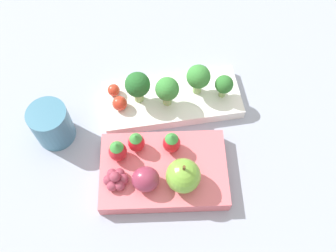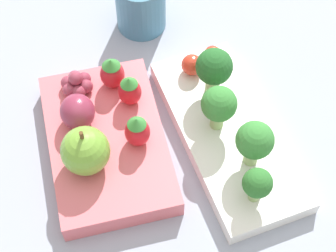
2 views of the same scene
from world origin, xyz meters
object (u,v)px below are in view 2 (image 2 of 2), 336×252
(broccoli_floret_1, at_px, (214,68))
(cherry_tomato_0, at_px, (212,54))
(broccoli_floret_2, at_px, (257,184))
(cherry_tomato_1, at_px, (192,65))
(bento_box_savoury, at_px, (228,134))
(grape_cluster, at_px, (77,84))
(broccoli_floret_0, at_px, (255,141))
(strawberry_0, at_px, (138,133))
(drinking_cup, at_px, (141,4))
(strawberry_2, at_px, (112,73))
(broccoli_floret_3, at_px, (220,108))
(strawberry_1, at_px, (130,91))
(plum, at_px, (77,112))
(apple, at_px, (85,151))
(bento_box_fruit, at_px, (107,143))

(broccoli_floret_1, xyz_separation_m, cherry_tomato_0, (-0.04, 0.01, -0.03))
(broccoli_floret_2, height_order, cherry_tomato_1, broccoli_floret_2)
(bento_box_savoury, relative_size, grape_cluster, 6.38)
(broccoli_floret_0, height_order, strawberry_0, broccoli_floret_0)
(grape_cluster, xyz_separation_m, drinking_cup, (-0.10, 0.10, -0.00))
(cherry_tomato_1, bearing_deg, broccoli_floret_2, 3.91)
(strawberry_2, xyz_separation_m, drinking_cup, (-0.10, 0.06, -0.01))
(strawberry_2, relative_size, grape_cluster, 1.12)
(bento_box_savoury, height_order, grape_cluster, grape_cluster)
(broccoli_floret_3, bearing_deg, strawberry_1, -124.20)
(bento_box_savoury, height_order, plum, plum)
(broccoli_floret_0, bearing_deg, apple, -103.69)
(broccoli_floret_1, relative_size, strawberry_1, 1.59)
(bento_box_fruit, distance_m, grape_cluster, 0.08)
(broccoli_floret_3, xyz_separation_m, cherry_tomato_1, (-0.08, -0.00, -0.02))
(bento_box_savoury, xyz_separation_m, apple, (0.00, -0.15, 0.04))
(broccoli_floret_0, distance_m, grape_cluster, 0.21)
(broccoli_floret_2, bearing_deg, bento_box_fruit, -130.21)
(broccoli_floret_0, distance_m, strawberry_2, 0.17)
(broccoli_floret_3, relative_size, cherry_tomato_0, 2.87)
(broccoli_floret_3, height_order, strawberry_2, broccoli_floret_3)
(broccoli_floret_2, distance_m, plum, 0.20)
(bento_box_savoury, bearing_deg, drinking_cup, -166.14)
(strawberry_0, relative_size, drinking_cup, 0.60)
(broccoli_floret_1, relative_size, grape_cluster, 1.67)
(broccoli_floret_0, height_order, broccoli_floret_1, broccoli_floret_1)
(grape_cluster, distance_m, drinking_cup, 0.14)
(strawberry_1, bearing_deg, bento_box_fruit, -43.68)
(broccoli_floret_2, distance_m, cherry_tomato_0, 0.18)
(broccoli_floret_1, height_order, drinking_cup, broccoli_floret_1)
(bento_box_savoury, relative_size, plum, 5.90)
(bento_box_savoury, distance_m, apple, 0.16)
(broccoli_floret_2, height_order, strawberry_0, strawberry_0)
(broccoli_floret_0, bearing_deg, broccoli_floret_1, -174.57)
(broccoli_floret_0, height_order, broccoli_floret_3, broccoli_floret_0)
(broccoli_floret_0, relative_size, strawberry_2, 1.43)
(strawberry_2, distance_m, plum, 0.06)
(bento_box_fruit, distance_m, cherry_tomato_1, 0.13)
(bento_box_fruit, xyz_separation_m, broccoli_floret_1, (-0.03, 0.13, 0.05))
(broccoli_floret_1, height_order, broccoli_floret_3, broccoli_floret_1)
(bento_box_fruit, xyz_separation_m, strawberry_1, (-0.04, 0.04, 0.03))
(apple, bearing_deg, broccoli_floret_3, 93.41)
(bento_box_fruit, distance_m, plum, 0.05)
(cherry_tomato_1, bearing_deg, strawberry_1, -72.29)
(broccoli_floret_3, bearing_deg, drinking_cup, -168.97)
(broccoli_floret_1, bearing_deg, broccoli_floret_2, -1.00)
(bento_box_savoury, xyz_separation_m, strawberry_1, (-0.06, -0.09, 0.03))
(plum, relative_size, drinking_cup, 0.59)
(broccoli_floret_1, relative_size, strawberry_2, 1.49)
(broccoli_floret_1, xyz_separation_m, broccoli_floret_2, (0.14, -0.00, -0.01))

